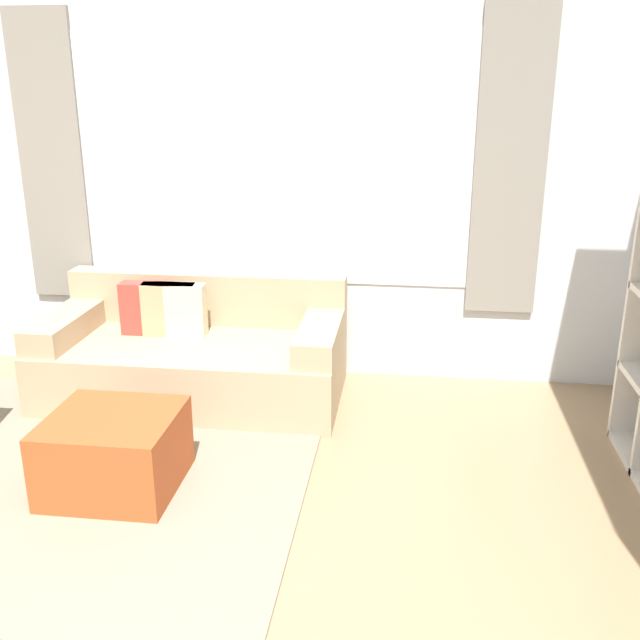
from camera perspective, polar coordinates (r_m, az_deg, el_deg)
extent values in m
cube|color=silver|center=(4.79, -3.75, 11.39)|extent=(6.06, 0.07, 2.70)
cube|color=white|center=(4.74, -3.87, 12.53)|extent=(2.67, 0.01, 1.60)
cube|color=gray|center=(5.23, -20.71, 11.96)|extent=(0.44, 0.03, 1.90)
cube|color=gray|center=(4.67, 14.97, 11.89)|extent=(0.44, 0.03, 1.90)
cube|color=gray|center=(4.07, -21.60, -11.19)|extent=(2.83, 2.29, 0.01)
cube|color=tan|center=(4.65, -10.03, -3.86)|extent=(1.88, 0.94, 0.38)
cube|color=tan|center=(4.87, -8.97, 1.78)|extent=(1.88, 0.18, 0.35)
cube|color=tan|center=(4.86, -19.47, -0.27)|extent=(0.24, 0.88, 0.16)
cube|color=tan|center=(4.39, 0.05, -1.15)|extent=(0.24, 0.88, 0.16)
cube|color=tan|center=(4.67, -11.96, 0.84)|extent=(0.35, 0.15, 0.34)
cube|color=beige|center=(4.65, -11.20, 0.81)|extent=(0.34, 0.13, 0.34)
cube|color=#AD3D33|center=(4.72, -13.61, 0.90)|extent=(0.34, 0.12, 0.34)
cube|color=#B74C23|center=(3.72, -16.11, -10.16)|extent=(0.62, 0.59, 0.39)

